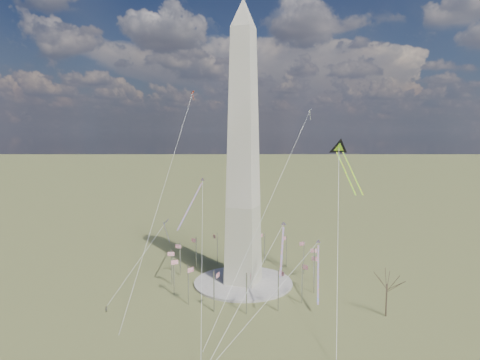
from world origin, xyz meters
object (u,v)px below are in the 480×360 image
(washington_monument, at_px, (243,153))
(person_west, at_px, (106,309))
(kite_delta_black, at_px, (340,150))
(tree_near, at_px, (387,282))

(washington_monument, xyz_separation_m, person_west, (-31.17, -37.99, -47.06))
(person_west, xyz_separation_m, kite_delta_black, (62.97, 51.58, 47.81))
(washington_monument, height_order, tree_near, washington_monument)
(tree_near, distance_m, kite_delta_black, 48.57)
(washington_monument, distance_m, person_west, 68.04)
(person_west, bearing_deg, tree_near, -164.03)
(tree_near, relative_size, kite_delta_black, 0.71)
(person_west, distance_m, kite_delta_black, 94.40)
(tree_near, bearing_deg, washington_monument, 167.99)
(washington_monument, height_order, person_west, washington_monument)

